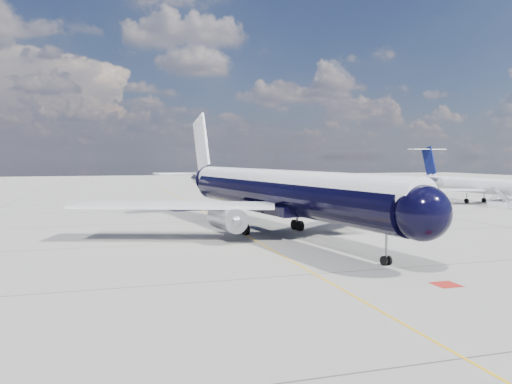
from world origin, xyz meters
TOP-DOWN VIEW (x-y plane):
  - ground at (0.00, 30.00)m, footprint 320.00×320.00m
  - taxiway_centerline at (0.00, 25.00)m, footprint 0.16×160.00m
  - red_marking at (6.80, -10.00)m, footprint 1.60×1.60m
  - main_airliner at (3.19, 13.94)m, footprint 40.34×49.58m
  - regional_jet at (48.25, 37.44)m, footprint 26.29×30.31m
  - boarding_stair at (46.31, 28.39)m, footprint 3.25×3.65m

SIDE VIEW (x-z plane):
  - ground at x=0.00m, z-range 0.00..0.00m
  - taxiway_centerline at x=0.00m, z-range 0.00..0.01m
  - red_marking at x=6.80m, z-range 0.00..0.01m
  - boarding_stair at x=46.31m, z-range -1.06..2.31m
  - regional_jet at x=48.25m, z-range -1.89..8.37m
  - main_airliner at x=3.19m, z-range -2.73..11.65m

